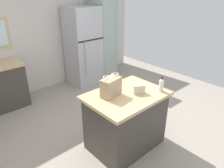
{
  "coord_description": "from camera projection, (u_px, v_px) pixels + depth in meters",
  "views": [
    {
      "loc": [
        -1.95,
        -2.07,
        2.26
      ],
      "look_at": [
        -0.06,
        0.03,
        0.94
      ],
      "focal_mm": 33.88,
      "sensor_mm": 36.0,
      "label": 1
    }
  ],
  "objects": [
    {
      "name": "refrigerator",
      "position": [
        83.0,
        47.0,
        5.08
      ],
      "size": [
        0.72,
        0.72,
        1.84
      ],
      "color": "#B7B7BC",
      "rests_on": "ground"
    },
    {
      "name": "tall_cabinet",
      "position": [
        103.0,
        35.0,
        5.36
      ],
      "size": [
        0.46,
        0.64,
        2.24
      ],
      "color": "#9EB2A8",
      "rests_on": "ground"
    },
    {
      "name": "shopping_bag",
      "position": [
        111.0,
        87.0,
        2.84
      ],
      "size": [
        0.31,
        0.21,
        0.3
      ],
      "color": "tan",
      "rests_on": "kitchen_island"
    },
    {
      "name": "ground",
      "position": [
        116.0,
        134.0,
        3.54
      ],
      "size": [
        6.27,
        6.27,
        0.0
      ],
      "primitive_type": "plane",
      "color": "#9E9384"
    },
    {
      "name": "kitchen_island",
      "position": [
        125.0,
        120.0,
        3.13
      ],
      "size": [
        1.11,
        0.81,
        0.89
      ],
      "color": "#423D38",
      "rests_on": "ground"
    },
    {
      "name": "back_wall",
      "position": [
        39.0,
        32.0,
        4.66
      ],
      "size": [
        5.22,
        0.13,
        2.65
      ],
      "color": "silver",
      "rests_on": "ground"
    },
    {
      "name": "small_box",
      "position": [
        139.0,
        89.0,
        2.93
      ],
      "size": [
        0.18,
        0.15,
        0.13
      ],
      "primitive_type": "cube",
      "rotation": [
        0.0,
        0.0,
        -0.52
      ],
      "color": "beige",
      "rests_on": "kitchen_island"
    },
    {
      "name": "bottle",
      "position": [
        161.0,
        85.0,
        2.98
      ],
      "size": [
        0.07,
        0.07,
        0.22
      ],
      "color": "white",
      "rests_on": "kitchen_island"
    }
  ]
}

